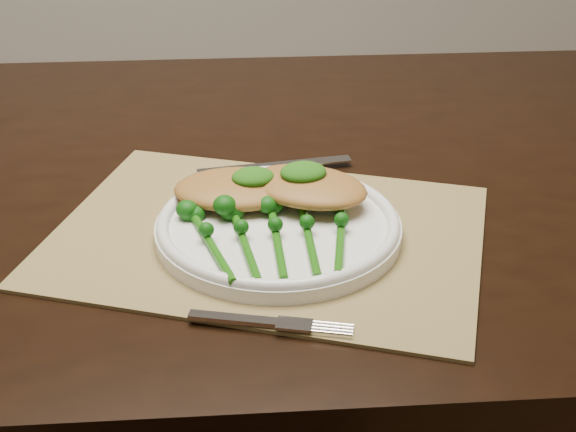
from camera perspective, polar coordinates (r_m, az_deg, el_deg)
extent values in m
cube|color=black|center=(1.04, -5.89, 2.36)|extent=(1.68, 1.06, 0.04)
cube|color=olive|center=(0.87, -1.47, -1.32)|extent=(0.55, 0.49, 0.00)
cylinder|color=white|center=(0.86, -0.69, -0.91)|extent=(0.26, 0.26, 0.02)
torus|color=white|center=(0.86, -0.70, -0.38)|extent=(0.26, 0.26, 0.01)
cube|color=silver|center=(1.00, -4.24, 3.23)|extent=(0.08, 0.02, 0.01)
cube|color=silver|center=(1.02, 1.17, 3.81)|extent=(0.12, 0.02, 0.00)
cube|color=silver|center=(0.74, -3.88, -7.31)|extent=(0.08, 0.04, 0.00)
ellipsoid|color=#AA7231|center=(0.90, -3.63, 1.95)|extent=(0.16, 0.12, 0.03)
ellipsoid|color=#AA7231|center=(0.89, 1.41, 2.12)|extent=(0.17, 0.16, 0.03)
ellipsoid|color=#154A0A|center=(0.89, -2.51, 2.79)|extent=(0.05, 0.04, 0.02)
ellipsoid|color=#154A0A|center=(0.89, 1.10, 3.12)|extent=(0.05, 0.04, 0.02)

